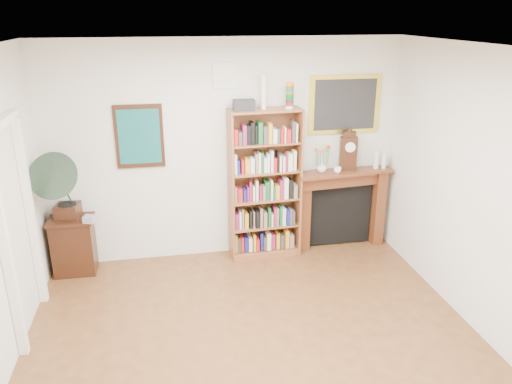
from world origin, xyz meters
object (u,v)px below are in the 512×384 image
teacup (338,170)px  mantel_clock (348,152)px  side_cabinet (74,245)px  bottle_right (384,161)px  fireplace (341,202)px  gramophone (61,182)px  flower_vase (322,167)px  bookshelf (265,177)px  cd_stack (89,219)px  bottle_left (376,160)px

teacup → mantel_clock: bearing=31.5°
side_cabinet → mantel_clock: mantel_clock is taller
teacup → bottle_right: bottle_right is taller
fireplace → gramophone: size_ratio=1.49×
flower_vase → teacup: flower_vase is taller
fireplace → teacup: 0.53m
fireplace → flower_vase: 0.62m
mantel_clock → teacup: size_ratio=5.25×
flower_vase → teacup: size_ratio=1.41×
teacup → flower_vase: bearing=160.4°
bookshelf → fireplace: (1.08, 0.08, -0.45)m
mantel_clock → flower_vase: mantel_clock is taller
gramophone → cd_stack: 0.54m
teacup → bookshelf: bearing=177.4°
bookshelf → flower_vase: 0.77m
cd_stack → mantel_clock: (3.29, 0.25, 0.59)m
side_cabinet → fireplace: size_ratio=0.54×
fireplace → cd_stack: (-3.24, -0.27, 0.12)m
mantel_clock → gramophone: bearing=-161.6°
cd_stack → mantel_clock: mantel_clock is taller
cd_stack → teacup: (3.12, 0.14, 0.38)m
fireplace → mantel_clock: mantel_clock is taller
fireplace → bottle_left: (0.45, -0.04, 0.58)m
fireplace → bottle_left: bottle_left is taller
bottle_right → bottle_left: bearing=173.9°
gramophone → bottle_left: bearing=10.3°
gramophone → flower_vase: size_ratio=6.44×
cd_stack → bottle_left: bearing=3.6°
bookshelf → teacup: size_ratio=22.94×
teacup → bottle_left: size_ratio=0.41×
bookshelf → gramophone: bookshelf is taller
bottle_left → bottle_right: bottle_left is taller
fireplace → flower_vase: (-0.31, -0.06, 0.53)m
mantel_clock → flower_vase: bearing=-159.1°
bookshelf → bottle_right: bookshelf is taller
bookshelf → cd_stack: bearing=-178.9°
cd_stack → bottle_right: size_ratio=0.60×
flower_vase → bottle_left: bearing=1.7°
mantel_clock → teacup: 0.29m
gramophone → mantel_clock: mantel_clock is taller
side_cabinet → bookshelf: bearing=1.4°
side_cabinet → gramophone: size_ratio=0.81×
mantel_clock → fireplace: bearing=170.9°
bookshelf → flower_vase: (0.76, 0.03, 0.08)m
cd_stack → flower_vase: bearing=4.1°
flower_vase → teacup: (0.19, -0.07, -0.03)m
bottle_left → teacup: bearing=-170.8°
flower_vase → bottle_left: size_ratio=0.58×
cd_stack → fireplace: bearing=4.8°
bookshelf → side_cabinet: size_ratio=3.12×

